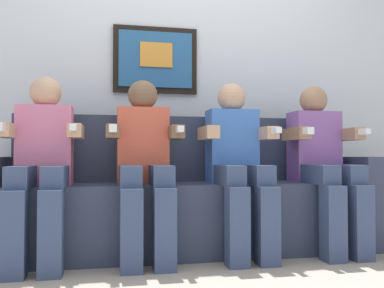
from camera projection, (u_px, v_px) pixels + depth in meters
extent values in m
plane|color=#9E9384|center=(197.00, 263.00, 2.43)|extent=(6.39, 6.39, 0.00)
cube|color=silver|center=(176.00, 69.00, 3.21)|extent=(4.92, 0.05, 2.60)
cube|color=black|center=(155.00, 60.00, 3.14)|extent=(0.63, 0.03, 0.50)
cube|color=#26598C|center=(156.00, 60.00, 3.13)|extent=(0.55, 0.02, 0.42)
cube|color=orange|center=(156.00, 55.00, 3.12)|extent=(0.24, 0.02, 0.18)
cube|color=#333D56|center=(188.00, 217.00, 2.72)|extent=(2.24, 0.58, 0.45)
cube|color=#333D56|center=(182.00, 149.00, 2.95)|extent=(2.24, 0.14, 0.45)
cube|color=#333D56|center=(353.00, 201.00, 2.95)|extent=(0.14, 0.58, 0.62)
cube|color=pink|center=(45.00, 145.00, 2.55)|extent=(0.32, 0.20, 0.48)
sphere|color=tan|center=(46.00, 92.00, 2.56)|extent=(0.19, 0.19, 0.19)
cube|color=#38476B|center=(23.00, 177.00, 2.33)|extent=(0.12, 0.40, 0.12)
cube|color=#38476B|center=(56.00, 176.00, 2.36)|extent=(0.12, 0.40, 0.12)
cube|color=#38476B|center=(14.00, 234.00, 2.12)|extent=(0.12, 0.12, 0.45)
cube|color=#38476B|center=(51.00, 233.00, 2.16)|extent=(0.12, 0.12, 0.45)
cube|color=tan|center=(8.00, 131.00, 2.39)|extent=(0.08, 0.28, 0.08)
cube|color=tan|center=(76.00, 132.00, 2.47)|extent=(0.08, 0.28, 0.08)
cube|color=white|center=(74.00, 128.00, 2.31)|extent=(0.04, 0.13, 0.04)
cube|color=white|center=(0.00, 127.00, 2.24)|extent=(0.04, 0.10, 0.04)
cube|color=#D8593F|center=(143.00, 146.00, 2.66)|extent=(0.32, 0.20, 0.48)
sphere|color=brown|center=(143.00, 95.00, 2.67)|extent=(0.19, 0.19, 0.19)
cube|color=#38476B|center=(130.00, 176.00, 2.44)|extent=(0.12, 0.40, 0.12)
cube|color=#38476B|center=(160.00, 175.00, 2.48)|extent=(0.12, 0.40, 0.12)
cube|color=#38476B|center=(131.00, 230.00, 2.24)|extent=(0.12, 0.12, 0.45)
cube|color=#38476B|center=(165.00, 229.00, 2.27)|extent=(0.12, 0.12, 0.45)
cube|color=brown|center=(113.00, 132.00, 2.51)|extent=(0.08, 0.28, 0.08)
cube|color=brown|center=(175.00, 133.00, 2.58)|extent=(0.08, 0.28, 0.08)
cube|color=white|center=(179.00, 129.00, 2.43)|extent=(0.04, 0.13, 0.04)
cube|color=white|center=(113.00, 129.00, 2.35)|extent=(0.04, 0.10, 0.04)
cube|color=#3F72CC|center=(232.00, 146.00, 2.78)|extent=(0.32, 0.20, 0.48)
sphere|color=tan|center=(232.00, 98.00, 2.79)|extent=(0.19, 0.19, 0.19)
cube|color=#38476B|center=(227.00, 175.00, 2.56)|extent=(0.12, 0.40, 0.12)
cube|color=#38476B|center=(255.00, 175.00, 2.59)|extent=(0.12, 0.40, 0.12)
cube|color=#38476B|center=(237.00, 227.00, 2.35)|extent=(0.12, 0.12, 0.45)
cube|color=#38476B|center=(267.00, 226.00, 2.39)|extent=(0.12, 0.12, 0.45)
cube|color=tan|center=(208.00, 133.00, 2.63)|extent=(0.08, 0.28, 0.08)
cube|color=tan|center=(265.00, 134.00, 2.70)|extent=(0.08, 0.28, 0.08)
cube|color=white|center=(275.00, 131.00, 2.54)|extent=(0.04, 0.13, 0.04)
cube|color=#8C59A5|center=(314.00, 147.00, 2.89)|extent=(0.32, 0.20, 0.48)
sphere|color=#9E7556|center=(313.00, 100.00, 2.90)|extent=(0.19, 0.19, 0.19)
cube|color=#38476B|center=(316.00, 174.00, 2.68)|extent=(0.12, 0.40, 0.12)
cube|color=#38476B|center=(342.00, 174.00, 2.71)|extent=(0.12, 0.40, 0.12)
cube|color=#38476B|center=(333.00, 223.00, 2.47)|extent=(0.12, 0.12, 0.45)
cube|color=#38476B|center=(360.00, 223.00, 2.51)|extent=(0.12, 0.12, 0.45)
cube|color=#9E7556|center=(296.00, 134.00, 2.74)|extent=(0.08, 0.28, 0.08)
cube|color=#9E7556|center=(348.00, 135.00, 2.82)|extent=(0.08, 0.28, 0.08)
cube|color=white|center=(362.00, 132.00, 2.66)|extent=(0.04, 0.13, 0.04)
cube|color=white|center=(307.00, 131.00, 2.59)|extent=(0.04, 0.10, 0.04)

